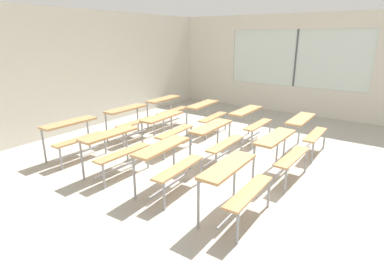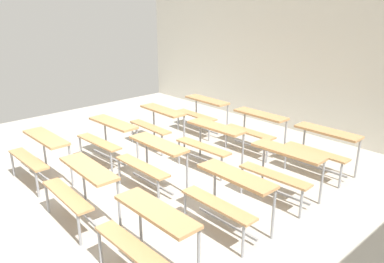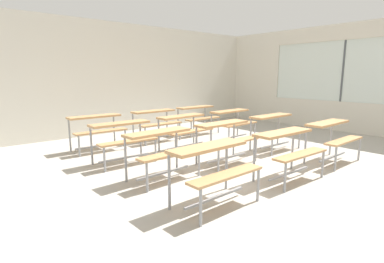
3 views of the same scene
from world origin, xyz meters
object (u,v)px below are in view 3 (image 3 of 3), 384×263
(desk_bench_r1c0, at_px, (162,143))
(desk_bench_r3c1, at_px, (156,118))
(desk_bench_r2c2, at_px, (233,118))
(desk_bench_r2c1, at_px, (185,124))
(desk_bench_r0c1, at_px, (289,144))
(desk_bench_r1c1, at_px, (226,133))
(desk_bench_r0c0, at_px, (214,161))
(desk_bench_r3c0, at_px, (97,124))
(desk_bench_r3c2, at_px, (198,113))
(desk_bench_r1c2, at_px, (275,124))
(desk_bench_r0c2, at_px, (333,132))
(desk_bench_r2c0, at_px, (123,133))

(desk_bench_r1c0, height_order, desk_bench_r3c1, same)
(desk_bench_r1c0, relative_size, desk_bench_r2c2, 1.00)
(desk_bench_r1c0, relative_size, desk_bench_r2c1, 1.00)
(desk_bench_r0c1, xyz_separation_m, desk_bench_r1c1, (-0.09, 1.23, 0.00))
(desk_bench_r2c2, distance_m, desk_bench_r3c1, 1.88)
(desk_bench_r0c0, xyz_separation_m, desk_bench_r1c1, (1.44, 1.15, 0.00))
(desk_bench_r1c0, distance_m, desk_bench_r1c1, 1.38)
(desk_bench_r2c1, distance_m, desk_bench_r3c0, 1.87)
(desk_bench_r1c1, relative_size, desk_bench_r2c2, 0.98)
(desk_bench_r3c1, bearing_deg, desk_bench_r3c2, 1.05)
(desk_bench_r0c0, relative_size, desk_bench_r1c2, 1.00)
(desk_bench_r0c2, height_order, desk_bench_r2c0, same)
(desk_bench_r2c1, bearing_deg, desk_bench_r3c2, 37.32)
(desk_bench_r0c0, xyz_separation_m, desk_bench_r1c0, (0.06, 1.20, 0.00))
(desk_bench_r1c2, bearing_deg, desk_bench_r3c0, 141.30)
(desk_bench_r2c1, relative_size, desk_bench_r3c1, 1.02)
(desk_bench_r0c1, bearing_deg, desk_bench_r0c0, 179.06)
(desk_bench_r0c0, bearing_deg, desk_bench_r0c1, -3.60)
(desk_bench_r0c0, relative_size, desk_bench_r3c2, 1.00)
(desk_bench_r2c0, xyz_separation_m, desk_bench_r3c2, (2.89, 1.22, 0.00))
(desk_bench_r1c1, height_order, desk_bench_r2c0, same)
(desk_bench_r3c0, bearing_deg, desk_bench_r2c0, -90.16)
(desk_bench_r0c1, height_order, desk_bench_r1c0, same)
(desk_bench_r2c1, distance_m, desk_bench_r3c1, 1.18)
(desk_bench_r2c1, bearing_deg, desk_bench_r3c0, 137.66)
(desk_bench_r1c1, xyz_separation_m, desk_bench_r2c1, (0.03, 1.24, 0.00))
(desk_bench_r0c0, height_order, desk_bench_r2c1, same)
(desk_bench_r1c0, height_order, desk_bench_r2c1, same)
(desk_bench_r1c0, distance_m, desk_bench_r3c2, 3.71)
(desk_bench_r1c0, bearing_deg, desk_bench_r0c0, -95.79)
(desk_bench_r1c2, bearing_deg, desk_bench_r0c0, -157.98)
(desk_bench_r2c2, distance_m, desk_bench_r3c0, 3.18)
(desk_bench_r0c2, distance_m, desk_bench_r2c2, 2.43)
(desk_bench_r2c2, bearing_deg, desk_bench_r2c0, 177.34)
(desk_bench_r2c2, relative_size, desk_bench_r3c0, 1.01)
(desk_bench_r0c2, bearing_deg, desk_bench_r2c0, 140.17)
(desk_bench_r0c2, distance_m, desk_bench_r2c1, 2.89)
(desk_bench_r3c0, bearing_deg, desk_bench_r2c1, -38.88)
(desk_bench_r3c2, bearing_deg, desk_bench_r1c2, -88.47)
(desk_bench_r1c0, xyz_separation_m, desk_bench_r2c0, (-0.06, 1.17, 0.00))
(desk_bench_r3c1, bearing_deg, desk_bench_r2c2, -39.94)
(desk_bench_r0c2, relative_size, desk_bench_r3c0, 1.00)
(desk_bench_r0c0, height_order, desk_bench_r1c1, same)
(desk_bench_r3c1, bearing_deg, desk_bench_r1c0, -121.52)
(desk_bench_r2c2, bearing_deg, desk_bench_r0c0, -143.90)
(desk_bench_r1c1, bearing_deg, desk_bench_r0c0, -141.82)
(desk_bench_r1c0, xyz_separation_m, desk_bench_r1c2, (2.92, -0.02, 0.00))
(desk_bench_r1c1, xyz_separation_m, desk_bench_r3c1, (0.08, 2.41, 0.00))
(desk_bench_r2c2, height_order, desk_bench_r3c0, same)
(desk_bench_r2c1, bearing_deg, desk_bench_r2c2, -3.84)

